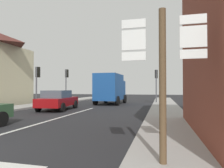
{
  "coord_description": "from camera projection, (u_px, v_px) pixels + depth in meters",
  "views": [
    {
      "loc": [
        5.42,
        -3.62,
        1.61
      ],
      "look_at": [
        1.44,
        12.72,
        1.99
      ],
      "focal_mm": 32.18,
      "sensor_mm": 36.0,
      "label": 1
    }
  ],
  "objects": [
    {
      "name": "ground_plane",
      "position": [
        84.0,
        111.0,
        14.47
      ],
      "size": [
        80.0,
        80.0,
        0.0
      ],
      "primitive_type": "plane",
      "color": "#232326"
    },
    {
      "name": "sidewalk_right",
      "position": [
        168.0,
        116.0,
        11.16
      ],
      "size": [
        2.25,
        44.0,
        0.14
      ],
      "primitive_type": "cube",
      "color": "#9E9B96",
      "rests_on": "ground"
    },
    {
      "name": "lane_centre_stripe",
      "position": [
        55.0,
        119.0,
        10.58
      ],
      "size": [
        0.16,
        12.0,
        0.01
      ],
      "primitive_type": "cube",
      "color": "silver",
      "rests_on": "ground"
    },
    {
      "name": "sedan_far",
      "position": [
        58.0,
        100.0,
        15.01
      ],
      "size": [
        2.29,
        4.35,
        1.47
      ],
      "color": "maroon",
      "rests_on": "ground"
    },
    {
      "name": "delivery_truck",
      "position": [
        110.0,
        88.0,
        20.67
      ],
      "size": [
        2.6,
        5.06,
        3.05
      ],
      "color": "#19478C",
      "rests_on": "ground"
    },
    {
      "name": "route_sign_post",
      "position": [
        163.0,
        73.0,
        3.98
      ],
      "size": [
        1.66,
        0.14,
        3.2
      ],
      "color": "brown",
      "rests_on": "ground"
    },
    {
      "name": "traffic_light_far_left",
      "position": [
        67.0,
        78.0,
        22.72
      ],
      "size": [
        0.3,
        0.49,
        3.77
      ],
      "color": "#47474C",
      "rests_on": "ground"
    },
    {
      "name": "traffic_light_near_left",
      "position": [
        37.0,
        77.0,
        17.35
      ],
      "size": [
        0.3,
        0.49,
        3.48
      ],
      "color": "#47474C",
      "rests_on": "ground"
    },
    {
      "name": "traffic_light_far_right",
      "position": [
        156.0,
        79.0,
        21.61
      ],
      "size": [
        0.3,
        0.49,
        3.62
      ],
      "color": "#47474C",
      "rests_on": "ground"
    }
  ]
}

